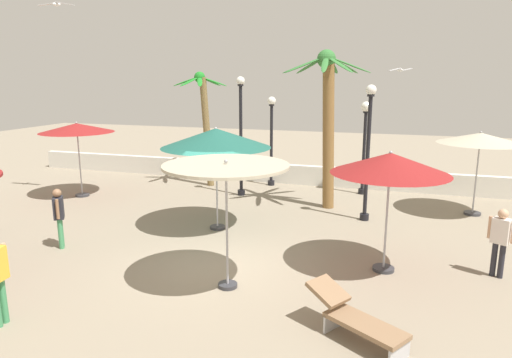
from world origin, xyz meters
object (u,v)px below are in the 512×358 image
patio_umbrella_0 (390,164)px  lamp_post_3 (241,131)px  patio_umbrella_1 (216,138)px  lamp_post_0 (365,135)px  patio_umbrella_5 (226,171)px  lamp_post_2 (368,146)px  guest_1 (501,237)px  patio_umbrella_3 (480,139)px  lamp_post_1 (271,134)px  patio_umbrella_4 (77,128)px  palm_tree_1 (205,115)px  palm_tree_0 (328,111)px  lounge_chair_0 (355,317)px  seagull_0 (400,70)px  guest_3 (59,213)px  seagull_1 (56,4)px

patio_umbrella_0 → lamp_post_3: bearing=134.4°
patio_umbrella_1 → lamp_post_0: lamp_post_0 is taller
patio_umbrella_5 → lamp_post_2: bearing=67.1°
guest_1 → patio_umbrella_3: bearing=88.0°
patio_umbrella_5 → lamp_post_1: (-1.68, 9.37, -0.41)m
patio_umbrella_4 → patio_umbrella_1: bearing=-17.4°
patio_umbrella_3 → patio_umbrella_4: patio_umbrella_4 is taller
palm_tree_1 → lamp_post_3: palm_tree_1 is taller
lamp_post_1 → palm_tree_1: bearing=-163.3°
patio_umbrella_5 → palm_tree_0: palm_tree_0 is taller
patio_umbrella_1 → lounge_chair_0: size_ratio=1.70×
palm_tree_0 → guest_1: bearing=-44.3°
palm_tree_0 → seagull_0: 5.22m
lamp_post_1 → guest_1: 10.17m
palm_tree_1 → lamp_post_1: size_ratio=1.27×
patio_umbrella_0 → patio_umbrella_4: bearing=162.1°
lamp_post_2 → seagull_0: 6.13m
guest_3 → patio_umbrella_5: bearing=-9.6°
patio_umbrella_3 → palm_tree_0: palm_tree_0 is taller
patio_umbrella_1 → palm_tree_0: (2.64, 3.25, 0.61)m
guest_3 → seagull_1: 7.99m
lounge_chair_0 → seagull_1: bearing=149.6°
patio_umbrella_5 → lamp_post_0: size_ratio=0.79×
lounge_chair_0 → seagull_1: size_ratio=1.33×
patio_umbrella_3 → palm_tree_1: (-9.98, 1.26, 0.42)m
seagull_0 → patio_umbrella_3: bearing=-56.9°
patio_umbrella_3 → patio_umbrella_5: bearing=-128.0°
patio_umbrella_1 → patio_umbrella_5: patio_umbrella_1 is taller
patio_umbrella_3 → palm_tree_1: bearing=172.8°
lamp_post_2 → lamp_post_3: 5.04m
lamp_post_2 → seagull_0: size_ratio=4.42×
palm_tree_1 → seagull_0: 8.08m
lamp_post_3 → patio_umbrella_4: bearing=-160.8°
lamp_post_1 → lounge_chair_0: bearing=-67.2°
patio_umbrella_1 → patio_umbrella_3: patio_umbrella_1 is taller
palm_tree_0 → lamp_post_2: bearing=-37.1°
patio_umbrella_3 → lamp_post_3: bearing=179.2°
guest_1 → seagull_1: bearing=167.9°
palm_tree_0 → guest_3: palm_tree_0 is taller
patio_umbrella_0 → guest_3: (-8.10, -1.05, -1.55)m
lamp_post_2 → palm_tree_0: bearing=142.9°
lamp_post_3 → lounge_chair_0: 10.21m
patio_umbrella_4 → lamp_post_3: 6.00m
seagull_1 → patio_umbrella_0: bearing=-16.5°
palm_tree_0 → lamp_post_1: 3.90m
patio_umbrella_4 → guest_3: 5.75m
patio_umbrella_5 → seagull_1: bearing=147.4°
patio_umbrella_4 → guest_3: (3.00, -4.64, -1.60)m
lounge_chair_0 → seagull_1: 14.21m
patio_umbrella_4 → patio_umbrella_0: bearing=-17.9°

